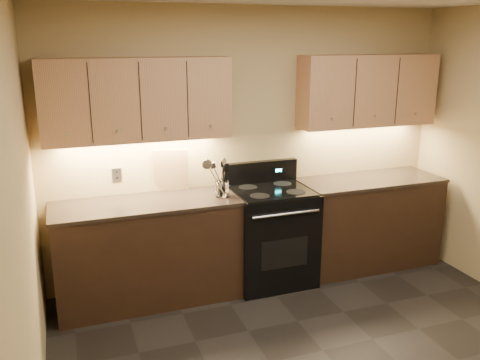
# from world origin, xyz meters

# --- Properties ---
(wall_back) EXTENTS (4.00, 0.04, 2.60)m
(wall_back) POSITION_xyz_m (0.00, 2.00, 1.30)
(wall_back) COLOR tan
(wall_back) RESTS_ON ground
(wall_left) EXTENTS (0.04, 4.00, 2.60)m
(wall_left) POSITION_xyz_m (-2.00, 0.00, 1.30)
(wall_left) COLOR tan
(wall_left) RESTS_ON ground
(counter_left) EXTENTS (1.62, 0.62, 0.93)m
(counter_left) POSITION_xyz_m (-1.10, 1.70, 0.47)
(counter_left) COLOR black
(counter_left) RESTS_ON ground
(counter_right) EXTENTS (1.46, 0.62, 0.93)m
(counter_right) POSITION_xyz_m (1.18, 1.70, 0.47)
(counter_right) COLOR black
(counter_right) RESTS_ON ground
(stove) EXTENTS (0.76, 0.68, 1.14)m
(stove) POSITION_xyz_m (0.08, 1.68, 0.48)
(stove) COLOR black
(stove) RESTS_ON ground
(upper_cab_left) EXTENTS (1.60, 0.30, 0.70)m
(upper_cab_left) POSITION_xyz_m (-1.10, 1.85, 1.80)
(upper_cab_left) COLOR tan
(upper_cab_left) RESTS_ON wall_back
(upper_cab_right) EXTENTS (1.44, 0.30, 0.70)m
(upper_cab_right) POSITION_xyz_m (1.18, 1.85, 1.80)
(upper_cab_right) COLOR tan
(upper_cab_right) RESTS_ON wall_back
(outlet_plate) EXTENTS (0.08, 0.01, 0.12)m
(outlet_plate) POSITION_xyz_m (-1.30, 1.99, 1.12)
(outlet_plate) COLOR #B2B5BA
(outlet_plate) RESTS_ON wall_back
(utensil_crock) EXTENTS (0.15, 0.15, 0.15)m
(utensil_crock) POSITION_xyz_m (-0.42, 1.64, 1.00)
(utensil_crock) COLOR white
(utensil_crock) RESTS_ON counter_left
(cutting_board) EXTENTS (0.33, 0.13, 0.40)m
(cutting_board) POSITION_xyz_m (-0.81, 1.96, 1.13)
(cutting_board) COLOR tan
(cutting_board) RESTS_ON counter_left
(wooden_spoon) EXTENTS (0.12, 0.07, 0.34)m
(wooden_spoon) POSITION_xyz_m (-0.46, 1.64, 1.11)
(wooden_spoon) COLOR tan
(wooden_spoon) RESTS_ON utensil_crock
(black_spoon) EXTENTS (0.10, 0.13, 0.31)m
(black_spoon) POSITION_xyz_m (-0.42, 1.64, 1.10)
(black_spoon) COLOR black
(black_spoon) RESTS_ON utensil_crock
(black_turner) EXTENTS (0.11, 0.13, 0.33)m
(black_turner) POSITION_xyz_m (-0.41, 1.61, 1.10)
(black_turner) COLOR black
(black_turner) RESTS_ON utensil_crock
(steel_spatula) EXTENTS (0.22, 0.14, 0.36)m
(steel_spatula) POSITION_xyz_m (-0.38, 1.66, 1.12)
(steel_spatula) COLOR silver
(steel_spatula) RESTS_ON utensil_crock
(steel_skimmer) EXTENTS (0.26, 0.10, 0.36)m
(steel_skimmer) POSITION_xyz_m (-0.40, 1.61, 1.13)
(steel_skimmer) COLOR silver
(steel_skimmer) RESTS_ON utensil_crock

